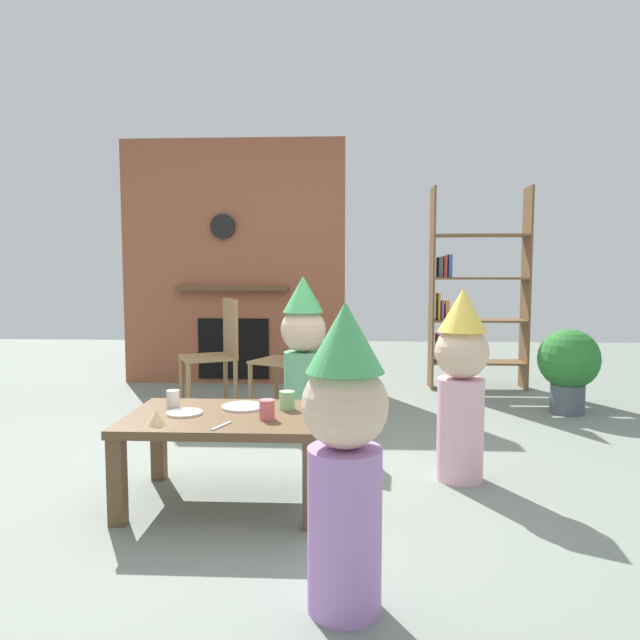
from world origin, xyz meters
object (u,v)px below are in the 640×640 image
Objects in this scene: child_in_pink at (461,380)px; dining_chair_left at (219,348)px; paper_plate_rear at (185,413)px; child_by_the_chairs at (303,353)px; potted_plant_tall at (569,364)px; paper_cup_near_left at (267,409)px; child_with_cone_hat at (345,450)px; paper_cup_near_right at (287,400)px; birthday_cake_slice at (157,417)px; paper_cup_center at (173,399)px; dining_chair_middle at (294,353)px; bookshelf at (471,297)px; paper_plate_front at (243,407)px; coffee_table at (226,428)px.

dining_chair_left is (-1.63, 1.44, -0.03)m from child_in_pink.
paper_plate_rear is 1.22m from child_by_the_chairs.
potted_plant_tall is at bearing 125.39° from child_by_the_chairs.
paper_cup_near_left is 0.09× the size of child_with_cone_hat.
child_by_the_chairs is 1.63× the size of potted_plant_tall.
potted_plant_tall is (1.13, 1.51, -0.15)m from child_in_pink.
paper_cup_near_right is 0.64m from birthday_cake_slice.
paper_cup_center is 0.10× the size of dining_chair_middle.
child_with_cone_hat is (-1.17, -3.70, -0.33)m from bookshelf.
child_with_cone_hat is 1.38m from child_in_pink.
bookshelf is 8.72× the size of paper_plate_front.
paper_cup_near_right is 0.99× the size of paper_cup_center.
potted_plant_tall is (0.57, -0.96, -0.48)m from bookshelf.
paper_plate_rear is at bearing 8.56° from child_with_cone_hat.
paper_cup_center is 1.53m from dining_chair_middle.
bookshelf is 1.74× the size of child_by_the_chairs.
paper_plate_front is 0.48m from birthday_cake_slice.
paper_plate_front is 0.24× the size of dining_chair_middle.
potted_plant_tall is (2.76, 0.07, -0.12)m from dining_chair_left.
paper_cup_center is 0.53× the size of paper_plate_rear.
child_in_pink reaches higher than birthday_cake_slice.
child_with_cone_hat is (0.29, -0.99, 0.06)m from paper_cup_near_right.
coffee_table is 0.33m from paper_cup_center.
paper_plate_front is at bearing 45.75° from birthday_cake_slice.
paper_cup_center is 0.15m from paper_plate_rear.
dining_chair_left is (-0.14, 1.69, 0.03)m from paper_cup_center.
child_by_the_chairs is (0.29, 1.10, 0.21)m from coffee_table.
dining_chair_left reaches higher than paper_plate_rear.
child_by_the_chairs reaches higher than paper_plate_rear.
bookshelf is at bearing 62.10° from paper_cup_near_left.
paper_cup_near_left is 0.88m from child_with_cone_hat.
paper_plate_front is at bearing 3.86° from paper_cup_center.
dining_chair_middle reaches higher than paper_plate_rear.
birthday_cake_slice is 0.11× the size of dining_chair_left.
paper_plate_rear is at bearing 72.87° from dining_chair_left.
paper_plate_rear is 0.19× the size of dining_chair_middle.
potted_plant_tall is (2.14, 0.30, -0.12)m from dining_chair_middle.
paper_cup_center reaches higher than coffee_table.
coffee_table is at bearing 0.00° from child_by_the_chairs.
birthday_cake_slice is at bearing -109.29° from paper_plate_rear.
bookshelf is 11.04× the size of paper_plate_rear.
paper_plate_rear is 0.19× the size of dining_chair_left.
paper_plate_front is 2.85m from potted_plant_tall.
paper_cup_near_left is 1.65m from dining_chair_middle.
child_in_pink is 1.89m from potted_plant_tall.
paper_plate_rear is at bearing 70.71° from birthday_cake_slice.
dining_chair_middle is (0.45, 1.78, 0.04)m from birthday_cake_slice.
paper_cup_center is (-0.58, -0.01, 0.00)m from paper_cup_near_right.
paper_cup_near_left is at bearing 116.94° from dining_chair_middle.
child_by_the_chairs is at bearing -56.14° from child_in_pink.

